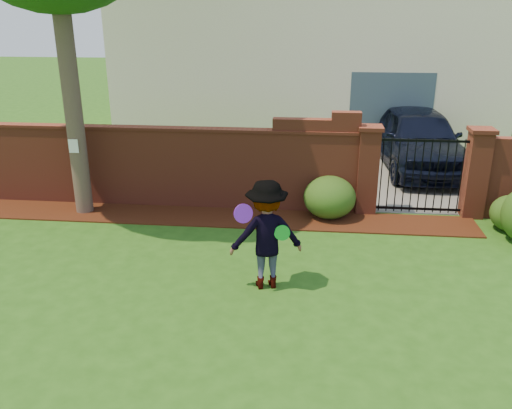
# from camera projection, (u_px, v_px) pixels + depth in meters

# --- Properties ---
(ground) EXTENTS (80.00, 80.00, 0.01)m
(ground) POSITION_uv_depth(u_px,v_px,m) (225.00, 302.00, 8.00)
(ground) COLOR #245214
(ground) RESTS_ON ground
(mulch_bed) EXTENTS (11.10, 1.08, 0.03)m
(mulch_bed) POSITION_uv_depth(u_px,v_px,m) (206.00, 217.00, 11.20)
(mulch_bed) COLOR #331409
(mulch_bed) RESTS_ON ground
(brick_wall) EXTENTS (8.70, 0.31, 2.16)m
(brick_wall) POSITION_uv_depth(u_px,v_px,m) (162.00, 165.00, 11.60)
(brick_wall) COLOR maroon
(brick_wall) RESTS_ON ground
(pillar_left) EXTENTS (0.50, 0.50, 1.88)m
(pillar_left) POSITION_uv_depth(u_px,v_px,m) (368.00, 169.00, 11.17)
(pillar_left) COLOR maroon
(pillar_left) RESTS_ON ground
(pillar_right) EXTENTS (0.50, 0.50, 1.88)m
(pillar_right) POSITION_uv_depth(u_px,v_px,m) (476.00, 173.00, 10.95)
(pillar_right) COLOR maroon
(pillar_right) RESTS_ON ground
(iron_gate) EXTENTS (1.78, 0.03, 1.60)m
(iron_gate) POSITION_uv_depth(u_px,v_px,m) (421.00, 176.00, 11.10)
(iron_gate) COLOR black
(iron_gate) RESTS_ON ground
(driveway) EXTENTS (3.20, 8.00, 0.01)m
(driveway) POSITION_uv_depth(u_px,v_px,m) (391.00, 163.00, 15.12)
(driveway) COLOR slate
(driveway) RESTS_ON ground
(house) EXTENTS (12.40, 6.40, 6.30)m
(house) POSITION_uv_depth(u_px,v_px,m) (309.00, 38.00, 17.99)
(house) COLOR #F1EACA
(house) RESTS_ON ground
(car) EXTENTS (2.24, 4.95, 1.65)m
(car) POSITION_uv_depth(u_px,v_px,m) (421.00, 141.00, 14.08)
(car) COLOR black
(car) RESTS_ON ground
(paper_notice) EXTENTS (0.20, 0.01, 0.28)m
(paper_notice) POSITION_uv_depth(u_px,v_px,m) (73.00, 146.00, 10.82)
(paper_notice) COLOR white
(paper_notice) RESTS_ON tree
(shrub_left) EXTENTS (1.08, 1.08, 0.89)m
(shrub_left) POSITION_uv_depth(u_px,v_px,m) (330.00, 197.00, 11.06)
(shrub_left) COLOR #1D4715
(shrub_left) RESTS_ON ground
(shrub_right) EXTENTS (0.81, 0.81, 0.72)m
(shrub_right) POSITION_uv_depth(u_px,v_px,m) (511.00, 213.00, 10.43)
(shrub_right) COLOR #1D4715
(shrub_right) RESTS_ON ground
(man) EXTENTS (1.25, 0.89, 1.74)m
(man) POSITION_uv_depth(u_px,v_px,m) (266.00, 236.00, 8.13)
(man) COLOR gray
(man) RESTS_ON ground
(frisbee_purple) EXTENTS (0.30, 0.20, 0.29)m
(frisbee_purple) POSITION_uv_depth(u_px,v_px,m) (243.00, 213.00, 7.78)
(frisbee_purple) COLOR purple
(frisbee_purple) RESTS_ON man
(frisbee_green) EXTENTS (0.24, 0.07, 0.24)m
(frisbee_green) POSITION_uv_depth(u_px,v_px,m) (282.00, 233.00, 7.97)
(frisbee_green) COLOR green
(frisbee_green) RESTS_ON man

